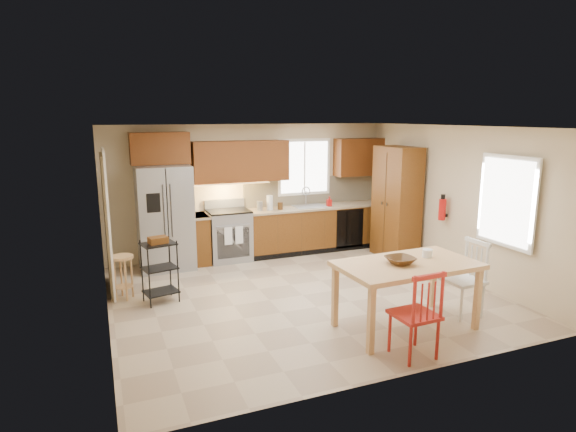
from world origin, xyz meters
The scene contains 33 objects.
floor centered at (0.00, 0.00, 0.00)m, with size 5.50×5.50×0.00m, color tan.
ceiling centered at (0.00, 0.00, 2.50)m, with size 5.50×5.00×0.02m, color silver.
wall_back centered at (0.00, 2.50, 1.25)m, with size 5.50×0.02×2.50m, color #CCB793.
wall_front centered at (0.00, -2.50, 1.25)m, with size 5.50×0.02×2.50m, color #CCB793.
wall_left centered at (-2.75, 0.00, 1.25)m, with size 0.02×5.00×2.50m, color #CCB793.
wall_right centered at (2.75, 0.00, 1.25)m, with size 0.02×5.00×2.50m, color #CCB793.
refrigerator centered at (-1.70, 2.12, 0.91)m, with size 0.92×0.75×1.82m, color gray.
range_stove centered at (-0.55, 2.19, 0.46)m, with size 0.76×0.63×0.92m, color gray.
base_cabinet_narrow centered at (-1.10, 2.20, 0.45)m, with size 0.30×0.60×0.90m, color #613612.
base_cabinet_run centered at (1.29, 2.20, 0.45)m, with size 2.92×0.60×0.90m, color #613612.
dishwasher centered at (1.85, 1.91, 0.45)m, with size 0.60×0.02×0.78m, color black.
backsplash centered at (1.29, 2.48, 1.18)m, with size 2.92×0.03×0.55m, color beige.
upper_over_fridge centered at (-1.70, 2.33, 2.10)m, with size 1.00×0.35×0.55m, color #622B10.
upper_left_block centered at (-0.25, 2.33, 1.83)m, with size 1.80×0.35×0.75m, color #622B10.
upper_right_block centered at (2.25, 2.33, 1.83)m, with size 1.00×0.35×0.75m, color #622B10.
window_back centered at (1.10, 2.48, 1.65)m, with size 1.12×0.04×1.12m, color white.
sink centered at (1.10, 2.20, 0.86)m, with size 0.62×0.46×0.16m, color gray.
undercab_glow centered at (-0.55, 2.30, 1.43)m, with size 1.60×0.30×0.01m, color #FFBF66.
soap_bottle centered at (1.48, 2.10, 1.00)m, with size 0.09×0.09×0.19m, color #AC0E0C.
paper_towel centered at (0.25, 2.15, 1.04)m, with size 0.12×0.12×0.28m, color silver.
canister_steel centered at (0.05, 2.15, 0.99)m, with size 0.11×0.11×0.18m, color gray.
canister_wood centered at (0.45, 2.12, 0.97)m, with size 0.10×0.10×0.14m, color #442B12.
pantry centered at (2.43, 1.20, 1.05)m, with size 0.50×0.95×2.10m, color #613612.
fire_extinguisher centered at (2.63, 0.15, 1.10)m, with size 0.12×0.12×0.36m, color #AC0E0C.
window_right centered at (2.68, -1.15, 1.45)m, with size 0.04×1.02×1.32m, color white.
doorway centered at (-2.67, 1.30, 1.05)m, with size 0.04×0.95×2.10m, color #8C7A59.
dining_table centered at (0.76, -1.51, 0.42)m, with size 1.74×0.98×0.85m, color tan, non-canonical shape.
chair_red centered at (0.41, -2.16, 0.51)m, with size 0.48×0.48×1.02m, color #B2241B, non-canonical shape.
chair_white centered at (1.71, -1.46, 0.51)m, with size 0.48×0.48×1.02m, color silver, non-canonical shape.
table_bowl centered at (0.65, -1.51, 0.86)m, with size 0.35×0.35×0.09m, color #442B12.
table_jar centered at (1.14, -1.40, 0.89)m, with size 0.14×0.14×0.17m, color silver.
bar_stool centered at (-2.50, 0.87, 0.33)m, with size 0.32×0.32×0.66m, color tan, non-canonical shape.
utility_cart centered at (-2.01, 0.54, 0.46)m, with size 0.46×0.36×0.92m, color black, non-canonical shape.
Camera 1 is at (-2.76, -6.27, 2.66)m, focal length 30.00 mm.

